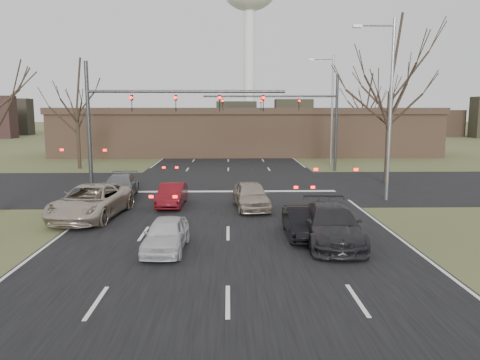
% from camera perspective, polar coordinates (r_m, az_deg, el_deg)
% --- Properties ---
extents(ground, '(360.00, 360.00, 0.00)m').
position_cam_1_polar(ground, '(16.71, -1.48, -9.24)').
color(ground, '#404726').
rests_on(ground, ground).
extents(road_main, '(14.00, 300.00, 0.02)m').
position_cam_1_polar(road_main, '(76.08, -1.43, 4.75)').
color(road_main, black).
rests_on(road_main, ground).
extents(road_cross, '(200.00, 14.00, 0.02)m').
position_cam_1_polar(road_cross, '(31.33, -1.45, -0.78)').
color(road_cross, black).
rests_on(road_cross, ground).
extents(building, '(42.40, 10.40, 5.30)m').
position_cam_1_polar(building, '(54.00, 0.69, 5.99)').
color(building, brown).
rests_on(building, ground).
extents(mast_arm_near, '(12.12, 0.24, 8.00)m').
position_cam_1_polar(mast_arm_near, '(29.39, -11.85, 8.33)').
color(mast_arm_near, '#383A3D').
rests_on(mast_arm_near, ground).
extents(mast_arm_far, '(11.12, 0.24, 8.00)m').
position_cam_1_polar(mast_arm_far, '(39.39, 7.66, 8.38)').
color(mast_arm_far, '#383A3D').
rests_on(mast_arm_far, ground).
extents(streetlight_right_near, '(2.34, 0.25, 10.00)m').
position_cam_1_polar(streetlight_right_near, '(27.36, 17.56, 9.18)').
color(streetlight_right_near, gray).
rests_on(streetlight_right_near, ground).
extents(streetlight_right_far, '(2.34, 0.25, 10.00)m').
position_cam_1_polar(streetlight_right_far, '(43.91, 10.94, 9.05)').
color(streetlight_right_far, gray).
rests_on(streetlight_right_far, ground).
extents(tree_right_near, '(6.90, 6.90, 11.50)m').
position_cam_1_polar(tree_right_near, '(33.95, 18.05, 14.58)').
color(tree_right_near, black).
rests_on(tree_right_near, ground).
extents(tree_left_far, '(5.70, 5.70, 9.50)m').
position_cam_1_polar(tree_left_far, '(43.00, -19.43, 11.09)').
color(tree_left_far, black).
rests_on(tree_left_far, ground).
extents(tree_right_far, '(5.40, 5.40, 9.00)m').
position_cam_1_polar(tree_right_far, '(53.10, 15.22, 10.29)').
color(tree_right_far, black).
rests_on(tree_right_far, ground).
extents(car_silver_suv, '(3.25, 5.95, 1.58)m').
position_cam_1_polar(car_silver_suv, '(23.26, -17.72, -2.54)').
color(car_silver_suv, '#AEA08D').
rests_on(car_silver_suv, ground).
extents(car_white_sedan, '(1.58, 3.64, 1.22)m').
position_cam_1_polar(car_white_sedan, '(17.37, -9.01, -6.55)').
color(car_white_sedan, silver).
rests_on(car_white_sedan, ground).
extents(car_black_hatch, '(1.27, 3.63, 1.20)m').
position_cam_1_polar(car_black_hatch, '(19.12, 7.59, -5.16)').
color(car_black_hatch, black).
rests_on(car_black_hatch, ground).
extents(car_charcoal_sedan, '(2.37, 5.19, 1.47)m').
position_cam_1_polar(car_charcoal_sedan, '(18.38, 11.14, -5.36)').
color(car_charcoal_sedan, black).
rests_on(car_charcoal_sedan, ground).
extents(car_grey_ahead, '(2.15, 4.65, 1.32)m').
position_cam_1_polar(car_grey_ahead, '(28.49, -14.42, -0.69)').
color(car_grey_ahead, slate).
rests_on(car_grey_ahead, ground).
extents(car_red_ahead, '(1.37, 3.70, 1.21)m').
position_cam_1_polar(car_red_ahead, '(25.23, -8.30, -1.80)').
color(car_red_ahead, '#590C13').
rests_on(car_red_ahead, ground).
extents(car_silver_ahead, '(2.06, 4.31, 1.42)m').
position_cam_1_polar(car_silver_ahead, '(24.27, 1.35, -1.87)').
color(car_silver_ahead, '#A09181').
rests_on(car_silver_ahead, ground).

